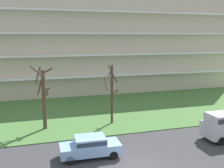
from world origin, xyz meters
name	(u,v)px	position (x,y,z in m)	size (l,w,h in m)	color
ground	(142,167)	(0.00, 0.00, 0.00)	(160.00, 160.00, 0.00)	#38383A
grass_lawn_strip	(96,111)	(0.00, 14.00, 0.04)	(80.00, 16.00, 0.08)	#477238
apartment_building	(76,43)	(0.00, 27.91, 7.64)	(51.61, 12.78, 15.28)	beige
tree_left	(43,96)	(-6.00, 9.49, 3.29)	(2.04, 2.05, 6.14)	#4C3828
tree_center	(112,93)	(0.60, 9.27, 3.23)	(1.42, 1.33, 6.05)	#423023
sedan_blue_center_right	(90,146)	(-3.03, 2.50, 0.87)	(4.45, 1.93, 1.57)	#8CB2E0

